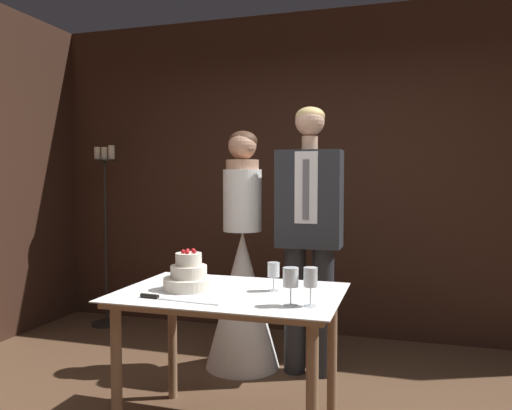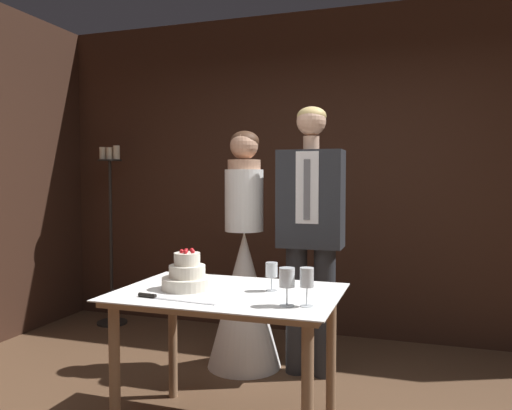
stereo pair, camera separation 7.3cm
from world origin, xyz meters
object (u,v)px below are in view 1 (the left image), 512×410
at_px(wine_glass_near, 311,278).
at_px(wine_glass_middle, 274,271).
at_px(tiered_cake, 189,276).
at_px(wine_glass_far, 291,279).
at_px(cake_knife, 164,298).
at_px(bride, 243,281).
at_px(candle_stand, 106,235).
at_px(groom, 309,225).
at_px(cake_table, 230,310).

xyz_separation_m(wine_glass_near, wine_glass_middle, (-0.25, 0.26, -0.03)).
xyz_separation_m(tiered_cake, wine_glass_far, (0.61, -0.19, 0.05)).
distance_m(tiered_cake, wine_glass_far, 0.64).
relative_size(cake_knife, wine_glass_near, 2.38).
xyz_separation_m(wine_glass_middle, bride, (-0.46, 0.87, -0.25)).
distance_m(wine_glass_middle, bride, 1.01).
relative_size(wine_glass_far, candle_stand, 0.11).
relative_size(cake_knife, wine_glass_middle, 2.84).
xyz_separation_m(cake_knife, wine_glass_near, (0.72, 0.08, 0.12)).
height_order(cake_knife, candle_stand, candle_stand).
bearing_deg(cake_knife, candle_stand, 134.95).
bearing_deg(groom, cake_table, -104.54).
bearing_deg(cake_knife, tiered_cake, 89.96).
xyz_separation_m(tiered_cake, candle_stand, (-1.57, 1.58, 0.00)).
bearing_deg(groom, wine_glass_far, -83.62).
xyz_separation_m(tiered_cake, wine_glass_middle, (0.45, 0.09, 0.03)).
relative_size(groom, candle_stand, 1.11).
xyz_separation_m(cake_knife, wine_glass_far, (0.63, 0.06, 0.12)).
height_order(groom, candle_stand, groom).
relative_size(wine_glass_far, groom, 0.10).
height_order(cake_table, candle_stand, candle_stand).
bearing_deg(wine_glass_middle, groom, 88.07).
xyz_separation_m(bride, groom, (0.49, -0.00, 0.42)).
xyz_separation_m(tiered_cake, bride, (-0.01, 0.96, -0.22)).
bearing_deg(bride, cake_table, -75.47).
xyz_separation_m(wine_glass_middle, wine_glass_far, (0.16, -0.28, 0.02)).
xyz_separation_m(tiered_cake, wine_glass_near, (0.70, -0.17, 0.06)).
bearing_deg(cake_table, candle_stand, 138.93).
distance_m(wine_glass_near, groom, 1.16).
distance_m(cake_knife, bride, 1.22).
bearing_deg(wine_glass_near, cake_knife, -173.32).
distance_m(cake_knife, wine_glass_near, 0.74).
xyz_separation_m(cake_table, wine_glass_far, (0.37, -0.20, 0.23)).
height_order(tiered_cake, groom, groom).
height_order(wine_glass_far, groom, groom).
height_order(wine_glass_near, groom, groom).
bearing_deg(cake_knife, groom, 72.38).
distance_m(cake_knife, wine_glass_far, 0.64).
height_order(cake_table, wine_glass_near, wine_glass_near).
xyz_separation_m(cake_table, candle_stand, (-1.80, 1.57, 0.17)).
bearing_deg(candle_stand, wine_glass_far, -39.17).
bearing_deg(tiered_cake, cake_table, 3.71).
distance_m(cake_table, tiered_cake, 0.29).
distance_m(cake_table, wine_glass_far, 0.48).
xyz_separation_m(cake_knife, bride, (0.01, 1.21, -0.15)).
bearing_deg(candle_stand, cake_knife, -49.89).
relative_size(wine_glass_near, wine_glass_middle, 1.19).
distance_m(wine_glass_far, candle_stand, 2.80).
height_order(bride, groom, groom).
height_order(wine_glass_near, wine_glass_far, wine_glass_near).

